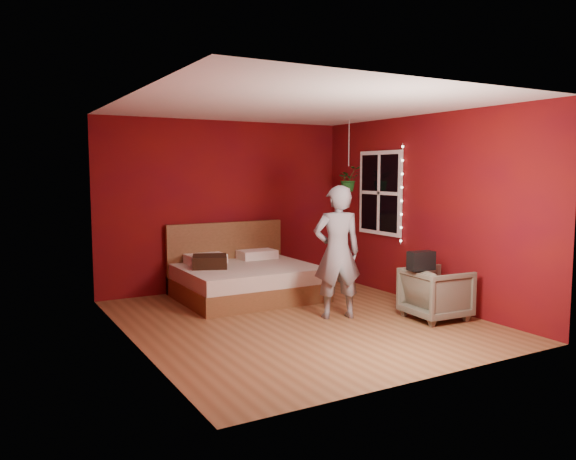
# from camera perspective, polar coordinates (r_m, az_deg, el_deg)

# --- Properties ---
(floor) EXTENTS (4.50, 4.50, 0.00)m
(floor) POSITION_cam_1_polar(r_m,az_deg,el_deg) (7.00, 1.06, -9.14)
(floor) COLOR brown
(floor) RESTS_ON ground
(room_walls) EXTENTS (4.04, 4.54, 2.62)m
(room_walls) POSITION_cam_1_polar(r_m,az_deg,el_deg) (6.76, 1.08, 4.73)
(room_walls) COLOR maroon
(room_walls) RESTS_ON ground
(window) EXTENTS (0.05, 0.97, 1.27)m
(window) POSITION_cam_1_polar(r_m,az_deg,el_deg) (8.63, 9.31, 3.74)
(window) COLOR white
(window) RESTS_ON room_walls
(fairy_lights) EXTENTS (0.04, 0.04, 1.45)m
(fairy_lights) POSITION_cam_1_polar(r_m,az_deg,el_deg) (8.21, 11.48, 3.59)
(fairy_lights) COLOR silver
(fairy_lights) RESTS_ON room_walls
(bed) EXTENTS (1.89, 1.61, 1.04)m
(bed) POSITION_cam_1_polar(r_m,az_deg,el_deg) (8.20, -4.42, -4.96)
(bed) COLOR brown
(bed) RESTS_ON ground
(person) EXTENTS (0.70, 0.56, 1.66)m
(person) POSITION_cam_1_polar(r_m,az_deg,el_deg) (6.98, 5.02, -2.26)
(person) COLOR slate
(person) RESTS_ON ground
(armchair) EXTENTS (0.75, 0.73, 0.64)m
(armchair) POSITION_cam_1_polar(r_m,az_deg,el_deg) (7.22, 14.80, -6.26)
(armchair) COLOR #686752
(armchair) RESTS_ON ground
(handbag) EXTENTS (0.33, 0.20, 0.23)m
(handbag) POSITION_cam_1_polar(r_m,az_deg,el_deg) (6.96, 13.37, -3.05)
(handbag) COLOR black
(handbag) RESTS_ON armchair
(throw_pillow) EXTENTS (0.62, 0.62, 0.17)m
(throw_pillow) POSITION_cam_1_polar(r_m,az_deg,el_deg) (8.01, -7.95, -3.18)
(throw_pillow) COLOR black
(throw_pillow) RESTS_ON bed
(hanging_plant) EXTENTS (0.37, 0.33, 1.08)m
(hanging_plant) POSITION_cam_1_polar(r_m,az_deg,el_deg) (8.72, 6.17, 5.19)
(hanging_plant) COLOR silver
(hanging_plant) RESTS_ON room_walls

